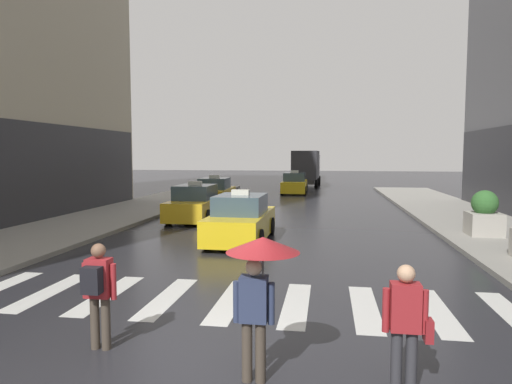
{
  "coord_description": "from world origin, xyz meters",
  "views": [
    {
      "loc": [
        1.93,
        -5.88,
        2.99
      ],
      "look_at": [
        -0.25,
        8.0,
        1.84
      ],
      "focal_mm": 31.76,
      "sensor_mm": 36.0,
      "label": 1
    }
  ],
  "objects_px": {
    "pedestrian_with_handbag": "(406,322)",
    "planter_mid_block": "(484,215)",
    "taxi_lead": "(241,220)",
    "taxi_fourth": "(294,184)",
    "box_truck": "(307,167)",
    "pedestrian_with_umbrella": "(260,269)",
    "taxi_third": "(215,193)",
    "taxi_second": "(196,204)",
    "pedestrian_with_backpack": "(98,288)"
  },
  "relations": [
    {
      "from": "taxi_second",
      "to": "pedestrian_with_backpack",
      "type": "relative_size",
      "value": 2.76
    },
    {
      "from": "taxi_fourth",
      "to": "pedestrian_with_umbrella",
      "type": "bearing_deg",
      "value": -86.79
    },
    {
      "from": "taxi_second",
      "to": "pedestrian_with_umbrella",
      "type": "distance_m",
      "value": 15.17
    },
    {
      "from": "pedestrian_with_backpack",
      "to": "planter_mid_block",
      "type": "relative_size",
      "value": 1.03
    },
    {
      "from": "pedestrian_with_umbrella",
      "to": "pedestrian_with_handbag",
      "type": "xyz_separation_m",
      "value": [
        1.84,
        -0.02,
        -0.58
      ]
    },
    {
      "from": "taxi_lead",
      "to": "taxi_third",
      "type": "distance_m",
      "value": 11.56
    },
    {
      "from": "taxi_fourth",
      "to": "pedestrian_with_umbrella",
      "type": "xyz_separation_m",
      "value": [
        1.65,
        -29.39,
        0.79
      ]
    },
    {
      "from": "taxi_fourth",
      "to": "taxi_third",
      "type": "bearing_deg",
      "value": -115.02
    },
    {
      "from": "pedestrian_with_handbag",
      "to": "planter_mid_block",
      "type": "bearing_deg",
      "value": 68.12
    },
    {
      "from": "taxi_fourth",
      "to": "planter_mid_block",
      "type": "distance_m",
      "value": 19.83
    },
    {
      "from": "taxi_third",
      "to": "pedestrian_with_umbrella",
      "type": "xyz_separation_m",
      "value": [
        5.77,
        -20.54,
        0.79
      ]
    },
    {
      "from": "taxi_lead",
      "to": "taxi_second",
      "type": "bearing_deg",
      "value": 122.74
    },
    {
      "from": "pedestrian_with_backpack",
      "to": "pedestrian_with_handbag",
      "type": "xyz_separation_m",
      "value": [
        4.41,
        -0.62,
        -0.04
      ]
    },
    {
      "from": "box_truck",
      "to": "taxi_fourth",
      "type": "bearing_deg",
      "value": -94.71
    },
    {
      "from": "taxi_lead",
      "to": "pedestrian_with_umbrella",
      "type": "bearing_deg",
      "value": -77.75
    },
    {
      "from": "taxi_lead",
      "to": "box_truck",
      "type": "bearing_deg",
      "value": 87.81
    },
    {
      "from": "taxi_third",
      "to": "pedestrian_with_backpack",
      "type": "bearing_deg",
      "value": -80.88
    },
    {
      "from": "taxi_second",
      "to": "box_truck",
      "type": "relative_size",
      "value": 0.6
    },
    {
      "from": "taxi_third",
      "to": "pedestrian_with_umbrella",
      "type": "distance_m",
      "value": 21.35
    },
    {
      "from": "taxi_fourth",
      "to": "taxi_second",
      "type": "bearing_deg",
      "value": -102.84
    },
    {
      "from": "pedestrian_with_umbrella",
      "to": "pedestrian_with_handbag",
      "type": "bearing_deg",
      "value": -0.71
    },
    {
      "from": "taxi_third",
      "to": "taxi_fourth",
      "type": "bearing_deg",
      "value": 64.98
    },
    {
      "from": "taxi_lead",
      "to": "taxi_second",
      "type": "relative_size",
      "value": 1.0
    },
    {
      "from": "taxi_third",
      "to": "pedestrian_with_umbrella",
      "type": "height_order",
      "value": "pedestrian_with_umbrella"
    },
    {
      "from": "taxi_third",
      "to": "box_truck",
      "type": "bearing_deg",
      "value": 73.66
    },
    {
      "from": "box_truck",
      "to": "planter_mid_block",
      "type": "height_order",
      "value": "box_truck"
    },
    {
      "from": "pedestrian_with_backpack",
      "to": "pedestrian_with_handbag",
      "type": "relative_size",
      "value": 1.0
    },
    {
      "from": "pedestrian_with_handbag",
      "to": "planter_mid_block",
      "type": "relative_size",
      "value": 1.03
    },
    {
      "from": "taxi_lead",
      "to": "taxi_fourth",
      "type": "distance_m",
      "value": 19.8
    },
    {
      "from": "pedestrian_with_handbag",
      "to": "planter_mid_block",
      "type": "height_order",
      "value": "planter_mid_block"
    },
    {
      "from": "taxi_third",
      "to": "taxi_fourth",
      "type": "relative_size",
      "value": 1.01
    },
    {
      "from": "taxi_fourth",
      "to": "box_truck",
      "type": "xyz_separation_m",
      "value": [
        0.6,
        7.29,
        1.13
      ]
    },
    {
      "from": "pedestrian_with_handbag",
      "to": "planter_mid_block",
      "type": "distance_m",
      "value": 12.15
    },
    {
      "from": "taxi_fourth",
      "to": "pedestrian_with_backpack",
      "type": "bearing_deg",
      "value": -91.84
    },
    {
      "from": "taxi_fourth",
      "to": "pedestrian_with_handbag",
      "type": "bearing_deg",
      "value": -83.25
    },
    {
      "from": "taxi_fourth",
      "to": "pedestrian_with_backpack",
      "type": "xyz_separation_m",
      "value": [
        -0.93,
        -28.79,
        0.25
      ]
    },
    {
      "from": "taxi_lead",
      "to": "taxi_second",
      "type": "height_order",
      "value": "same"
    },
    {
      "from": "box_truck",
      "to": "pedestrian_with_umbrella",
      "type": "relative_size",
      "value": 3.92
    },
    {
      "from": "taxi_fourth",
      "to": "pedestrian_with_handbag",
      "type": "xyz_separation_m",
      "value": [
        3.48,
        -29.41,
        0.21
      ]
    },
    {
      "from": "taxi_lead",
      "to": "box_truck",
      "type": "height_order",
      "value": "box_truck"
    },
    {
      "from": "taxi_third",
      "to": "planter_mid_block",
      "type": "xyz_separation_m",
      "value": [
        12.14,
        -9.29,
        0.15
      ]
    },
    {
      "from": "pedestrian_with_backpack",
      "to": "taxi_third",
      "type": "bearing_deg",
      "value": 99.12
    },
    {
      "from": "taxi_third",
      "to": "pedestrian_with_handbag",
      "type": "distance_m",
      "value": 21.93
    },
    {
      "from": "taxi_fourth",
      "to": "taxi_lead",
      "type": "bearing_deg",
      "value": -91.26
    },
    {
      "from": "taxi_third",
      "to": "box_truck",
      "type": "xyz_separation_m",
      "value": [
        4.73,
        16.13,
        1.13
      ]
    },
    {
      "from": "taxi_second",
      "to": "pedestrian_with_handbag",
      "type": "height_order",
      "value": "taxi_second"
    },
    {
      "from": "taxi_lead",
      "to": "box_truck",
      "type": "xyz_separation_m",
      "value": [
        1.04,
        27.08,
        1.13
      ]
    },
    {
      "from": "pedestrian_with_backpack",
      "to": "taxi_fourth",
      "type": "bearing_deg",
      "value": 88.16
    },
    {
      "from": "box_truck",
      "to": "taxi_third",
      "type": "bearing_deg",
      "value": -106.34
    },
    {
      "from": "taxi_second",
      "to": "pedestrian_with_umbrella",
      "type": "xyz_separation_m",
      "value": [
        5.09,
        -14.27,
        0.79
      ]
    }
  ]
}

